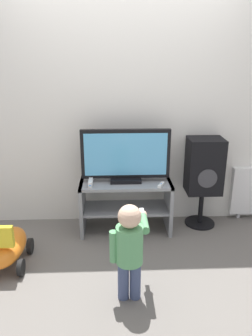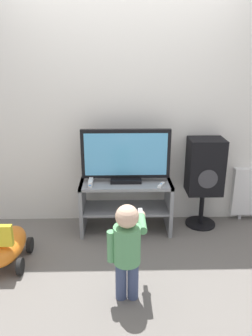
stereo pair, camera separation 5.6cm
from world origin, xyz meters
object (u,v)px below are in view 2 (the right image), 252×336
game_console (91,182)px  speaker_tower (205,169)px  television (126,156)px  ride_on_toy (7,246)px  child (127,245)px  remote_primary (161,185)px

game_console → speaker_tower: size_ratio=0.17×
television → ride_on_toy: (-1.08, -0.60, -0.64)m
game_console → child: size_ratio=0.21×
game_console → speaker_tower: 1.20m
television → ride_on_toy: 1.39m
game_console → remote_primary: bearing=-3.9°
child → remote_primary: bearing=68.5°
remote_primary → television: bearing=157.4°
game_console → child: child is taller
television → remote_primary: bearing=-22.6°
television → child: size_ratio=1.13×
child → ride_on_toy: 1.20m
child → speaker_tower: size_ratio=0.81×
game_console → remote_primary: (0.71, -0.05, -0.02)m
television → ride_on_toy: size_ratio=1.48×
remote_primary → ride_on_toy: 1.55m
game_console → remote_primary: size_ratio=1.24×
child → game_console: bearing=109.5°
television → game_console: bearing=-164.6°
remote_primary → speaker_tower: (0.48, 0.21, 0.09)m
remote_primary → child: 0.99m
remote_primary → child: size_ratio=0.17×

